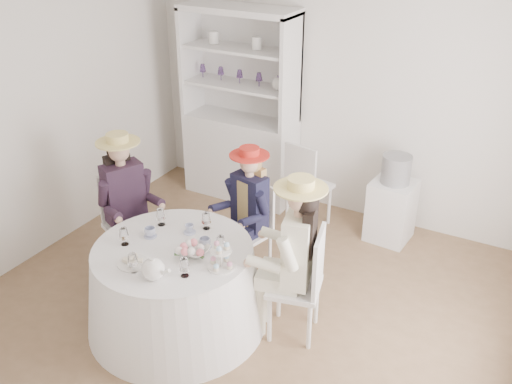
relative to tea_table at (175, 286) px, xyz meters
The scene contains 21 objects.
ground 0.75m from the tea_table, 51.87° to the left, with size 4.50×4.50×0.00m, color brown.
wall_back 2.74m from the tea_table, 80.83° to the left, with size 4.50×4.50×0.00m, color white.
wall_front 1.83m from the tea_table, 74.67° to the right, with size 4.50×4.50×0.00m, color white.
wall_left 2.15m from the tea_table, 164.31° to the left, with size 4.50×4.50×0.00m, color white.
tea_table is the anchor object (origin of this frame).
hutch 2.43m from the tea_table, 107.28° to the left, with size 1.45×0.90×2.18m.
side_table 2.43m from the tea_table, 62.15° to the left, with size 0.42×0.42×0.65m, color silver.
hatbox 2.47m from the tea_table, 62.15° to the left, with size 0.29×0.29×0.29m, color black.
guest_left 1.04m from the tea_table, 152.42° to the left, with size 0.58×0.52×1.37m.
guest_mid 1.02m from the tea_table, 81.63° to the left, with size 0.47×0.50×1.26m.
guest_right 1.05m from the tea_table, 21.99° to the left, with size 0.56×0.53×1.40m.
spare_chair 1.95m from the tea_table, 82.06° to the left, with size 0.47×0.47×0.97m.
teacup_a 0.48m from the tea_table, 167.81° to the left, with size 0.09×0.09×0.07m, color white.
teacup_b 0.48m from the tea_table, 93.71° to the left, with size 0.07×0.07×0.07m, color white.
teacup_c 0.48m from the tea_table, 32.86° to the left, with size 0.09×0.09×0.07m, color white.
flower_bowl 0.45m from the tea_table, ahead, with size 0.21×0.21×0.05m, color white.
flower_arrangement 0.49m from the tea_table, 11.61° to the right, with size 0.17×0.17×0.06m.
table_teapot 0.59m from the tea_table, 72.87° to the right, with size 0.24×0.17×0.18m.
sandwich_plate 0.51m from the tea_table, 113.11° to the right, with size 0.23×0.23×0.05m.
cupcake_stand 0.64m from the tea_table, ahead, with size 0.21×0.21×0.20m.
stemware_set 0.44m from the tea_table, ahead, with size 0.81×0.84×0.15m.
Camera 1 is at (1.99, -3.48, 3.18)m, focal length 40.00 mm.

